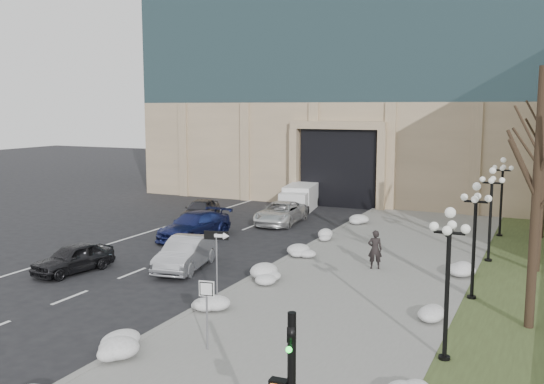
{
  "coord_description": "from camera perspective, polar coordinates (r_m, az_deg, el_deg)",
  "views": [
    {
      "loc": [
        10.95,
        -11.99,
        7.66
      ],
      "look_at": [
        -1.56,
        14.79,
        3.5
      ],
      "focal_mm": 40.0,
      "sensor_mm": 36.0,
      "label": 1
    }
  ],
  "objects": [
    {
      "name": "grass_strip",
      "position": [
        27.1,
        22.25,
        -8.91
      ],
      "size": [
        4.0,
        40.0,
        0.1
      ],
      "primitive_type": "cube",
      "color": "#384422",
      "rests_on": "ground"
    },
    {
      "name": "car_d",
      "position": [
        39.96,
        0.82,
        -1.99
      ],
      "size": [
        2.77,
        5.34,
        1.44
      ],
      "primitive_type": "imported",
      "rotation": [
        0.0,
        0.0,
        0.08
      ],
      "color": "silver",
      "rests_on": "ground"
    },
    {
      "name": "lamppost_a",
      "position": [
        18.75,
        16.25,
        -6.47
      ],
      "size": [
        1.18,
        1.18,
        4.76
      ],
      "color": "black",
      "rests_on": "ground"
    },
    {
      "name": "car_c",
      "position": [
        35.76,
        -7.33,
        -3.16
      ],
      "size": [
        2.74,
        5.51,
        1.54
      ],
      "primitive_type": "imported",
      "rotation": [
        0.0,
        0.0,
        -0.11
      ],
      "color": "navy",
      "rests_on": "ground"
    },
    {
      "name": "lamppost_c",
      "position": [
        31.44,
        19.93,
        -0.86
      ],
      "size": [
        1.18,
        1.18,
        4.76
      ],
      "color": "black",
      "rests_on": "ground"
    },
    {
      "name": "car_b",
      "position": [
        29.15,
        -8.11,
        -5.74
      ],
      "size": [
        2.49,
        4.91,
        1.54
      ],
      "primitive_type": "imported",
      "rotation": [
        0.0,
        0.0,
        0.19
      ],
      "color": "#ABACB3",
      "rests_on": "ground"
    },
    {
      "name": "curb",
      "position": [
        29.59,
        0.33,
        -6.85
      ],
      "size": [
        0.3,
        40.0,
        0.14
      ],
      "primitive_type": "cube",
      "color": "gray",
      "rests_on": "ground"
    },
    {
      "name": "snow_clump_g",
      "position": [
        39.61,
        7.98,
        -2.77
      ],
      "size": [
        1.1,
        1.6,
        0.36
      ],
      "primitive_type": "ellipsoid",
      "color": "white",
      "rests_on": "sidewalk"
    },
    {
      "name": "pedestrian",
      "position": [
        28.9,
        9.67,
        -5.35
      ],
      "size": [
        0.78,
        0.64,
        1.84
      ],
      "primitive_type": "imported",
      "rotation": [
        0.0,
        0.0,
        3.48
      ],
      "color": "black",
      "rests_on": "sidewalk"
    },
    {
      "name": "box_truck",
      "position": [
        45.47,
        2.68,
        -0.55
      ],
      "size": [
        3.01,
        6.08,
        1.85
      ],
      "rotation": [
        0.0,
        0.0,
        0.18
      ],
      "color": "silver",
      "rests_on": "ground"
    },
    {
      "name": "keep_sign",
      "position": [
        19.19,
        -6.17,
        -10.09
      ],
      "size": [
        0.5,
        0.13,
        2.33
      ],
      "rotation": [
        0.0,
        0.0,
        0.18
      ],
      "color": "slate",
      "rests_on": "ground"
    },
    {
      "name": "tree_mid",
      "position": [
        30.07,
        24.15,
        3.2
      ],
      "size": [
        3.2,
        3.2,
        8.5
      ],
      "color": "black",
      "rests_on": "ground"
    },
    {
      "name": "car_a",
      "position": [
        29.83,
        -18.21,
        -5.93
      ],
      "size": [
        2.28,
        4.2,
        1.36
      ],
      "primitive_type": "imported",
      "rotation": [
        0.0,
        0.0,
        -0.18
      ],
      "color": "black",
      "rests_on": "ground"
    },
    {
      "name": "snow_clump_j",
      "position": [
        28.68,
        17.47,
        -7.24
      ],
      "size": [
        1.1,
        1.6,
        0.36
      ],
      "primitive_type": "ellipsoid",
      "color": "white",
      "rests_on": "sidewalk"
    },
    {
      "name": "snow_clump_i",
      "position": [
        23.0,
        15.65,
        -10.95
      ],
      "size": [
        1.1,
        1.6,
        0.36
      ],
      "primitive_type": "ellipsoid",
      "color": "white",
      "rests_on": "sidewalk"
    },
    {
      "name": "snow_clump_f",
      "position": [
        34.98,
        5.16,
        -4.17
      ],
      "size": [
        1.1,
        1.6,
        0.36
      ],
      "primitive_type": "ellipsoid",
      "color": "white",
      "rests_on": "sidewalk"
    },
    {
      "name": "snow_clump_d",
      "position": [
        26.66,
        -0.99,
        -8.02
      ],
      "size": [
        1.1,
        1.6,
        0.36
      ],
      "primitive_type": "ellipsoid",
      "color": "white",
      "rests_on": "sidewalk"
    },
    {
      "name": "tree_near",
      "position": [
        22.07,
        23.81,
        2.57
      ],
      "size": [
        3.2,
        3.2,
        9.0
      ],
      "color": "black",
      "rests_on": "ground"
    },
    {
      "name": "sidewalk",
      "position": [
        28.08,
        8.78,
        -7.79
      ],
      "size": [
        9.0,
        40.0,
        0.12
      ],
      "primitive_type": "cube",
      "color": "gray",
      "rests_on": "ground"
    },
    {
      "name": "one_way_sign",
      "position": [
        23.95,
        -4.87,
        -4.88
      ],
      "size": [
        1.06,
        0.36,
        2.82
      ],
      "rotation": [
        0.0,
        0.0,
        0.22
      ],
      "color": "slate",
      "rests_on": "ground"
    },
    {
      "name": "lamppost_b",
      "position": [
        25.05,
        18.56,
        -2.96
      ],
      "size": [
        1.18,
        1.18,
        4.76
      ],
      "color": "black",
      "rests_on": "ground"
    },
    {
      "name": "snow_clump_b",
      "position": [
        19.79,
        -14.2,
        -14.07
      ],
      "size": [
        1.1,
        1.6,
        0.36
      ],
      "primitive_type": "ellipsoid",
      "color": "white",
      "rests_on": "sidewalk"
    },
    {
      "name": "lamppost_d",
      "position": [
        37.86,
        20.83,
        0.53
      ],
      "size": [
        1.18,
        1.18,
        4.76
      ],
      "color": "black",
      "rests_on": "ground"
    },
    {
      "name": "car_e",
      "position": [
        41.28,
        -6.74,
        -1.69
      ],
      "size": [
        2.7,
        4.65,
        1.49
      ],
      "primitive_type": "imported",
      "rotation": [
        0.0,
        0.0,
        0.23
      ],
      "color": "#302F35",
      "rests_on": "ground"
    },
    {
      "name": "snow_clump_c",
      "position": [
        23.1,
        -5.95,
        -10.62
      ],
      "size": [
        1.1,
        1.6,
        0.36
      ],
      "primitive_type": "ellipsoid",
      "color": "white",
      "rests_on": "sidewalk"
    },
    {
      "name": "snow_clump_e",
      "position": [
        31.06,
        2.76,
        -5.71
      ],
      "size": [
        1.1,
        1.6,
        0.36
      ],
      "primitive_type": "ellipsoid",
      "color": "white",
      "rests_on": "sidewalk"
    }
  ]
}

